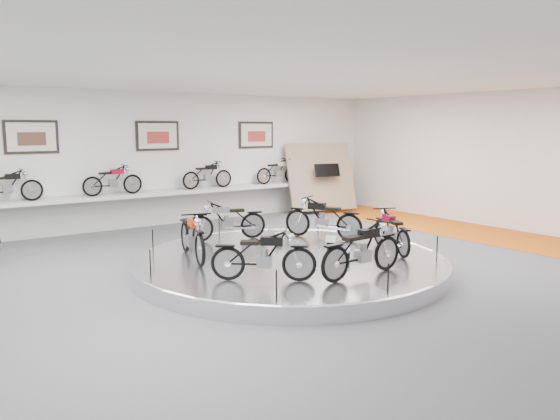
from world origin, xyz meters
TOP-DOWN VIEW (x-y plane):
  - floor at (0.00, 0.00)m, footprint 16.00×16.00m
  - ceiling at (0.00, 0.00)m, footprint 16.00×16.00m
  - wall_back at (0.00, 7.00)m, footprint 16.00×0.00m
  - wall_right at (8.00, 0.00)m, footprint 0.00×14.00m
  - orange_carpet_strip at (6.80, 0.00)m, footprint 2.40×12.60m
  - dado_band at (0.00, 6.98)m, footprint 15.68×0.04m
  - display_platform at (0.00, 0.30)m, footprint 6.40×6.40m
  - platform_rim at (0.00, 0.30)m, footprint 6.40×6.40m
  - shelf at (0.00, 6.70)m, footprint 11.00×0.55m
  - poster_left at (-3.50, 6.96)m, footprint 1.35×0.06m
  - poster_center at (0.00, 6.96)m, footprint 1.35×0.06m
  - poster_right at (3.50, 6.96)m, footprint 1.35×0.06m
  - display_panel at (5.60, 6.10)m, footprint 2.56×1.52m
  - shelf_bike_a at (-4.20, 6.70)m, footprint 1.22×0.43m
  - shelf_bike_b at (-1.50, 6.70)m, footprint 1.22×0.43m
  - shelf_bike_c at (1.50, 6.70)m, footprint 1.22×0.43m
  - shelf_bike_d at (4.20, 6.70)m, footprint 1.22×0.43m
  - bike_a at (1.77, 1.37)m, footprint 1.29×1.79m
  - bike_b at (-0.20, 2.53)m, footprint 1.70×0.96m
  - bike_c at (-1.72, 1.30)m, footprint 0.99×1.80m
  - bike_d at (-1.44, -0.87)m, footprint 1.56×1.40m
  - bike_e at (0.17, -1.64)m, footprint 1.70×0.68m
  - bike_f at (2.05, -0.56)m, footprint 1.09×1.62m

SIDE VIEW (x-z plane):
  - floor at x=0.00m, z-range 0.00..0.00m
  - orange_carpet_strip at x=6.80m, z-range 0.00..0.01m
  - display_platform at x=0.00m, z-range 0.00..0.30m
  - platform_rim at x=0.00m, z-range 0.22..0.32m
  - dado_band at x=0.00m, z-range 0.00..1.10m
  - bike_f at x=2.05m, z-range 0.30..1.20m
  - bike_d at x=-1.44m, z-range 0.30..1.22m
  - bike_b at x=-0.20m, z-range 0.30..1.25m
  - bike_e at x=0.17m, z-range 0.30..1.28m
  - bike_a at x=1.77m, z-range 0.30..1.30m
  - bike_c at x=-1.72m, z-range 0.30..1.30m
  - shelf at x=0.00m, z-range 0.95..1.05m
  - display_panel at x=5.60m, z-range 0.10..2.40m
  - shelf_bike_a at x=-4.20m, z-range 1.05..1.78m
  - shelf_bike_b at x=-1.50m, z-range 1.05..1.78m
  - shelf_bike_c at x=1.50m, z-range 1.05..1.78m
  - shelf_bike_d at x=4.20m, z-range 1.05..1.78m
  - wall_back at x=0.00m, z-range -6.00..10.00m
  - wall_right at x=8.00m, z-range -5.00..9.00m
  - poster_left at x=-3.50m, z-range 2.26..3.14m
  - poster_center at x=0.00m, z-range 2.26..3.14m
  - poster_right at x=3.50m, z-range 2.26..3.14m
  - ceiling at x=0.00m, z-range 4.00..4.00m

